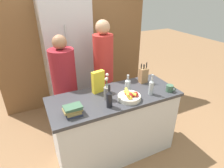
# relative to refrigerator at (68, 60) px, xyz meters

# --- Properties ---
(ground_plane) EXTENTS (14.00, 14.00, 0.00)m
(ground_plane) POSITION_rel_refrigerator_xyz_m (0.25, -1.31, -1.00)
(ground_plane) COLOR #936B47
(kitchen_island) EXTENTS (1.64, 0.66, 0.93)m
(kitchen_island) POSITION_rel_refrigerator_xyz_m (0.25, -1.31, -0.53)
(kitchen_island) COLOR silver
(kitchen_island) RESTS_ON ground_plane
(back_wall_wood) EXTENTS (2.84, 0.12, 2.60)m
(back_wall_wood) POSITION_rel_refrigerator_xyz_m (0.25, 0.36, 0.30)
(back_wall_wood) COLOR brown
(back_wall_wood) RESTS_ON ground_plane
(refrigerator) EXTENTS (0.75, 0.63, 2.00)m
(refrigerator) POSITION_rel_refrigerator_xyz_m (0.00, 0.00, 0.00)
(refrigerator) COLOR #B7B7BC
(refrigerator) RESTS_ON ground_plane
(fruit_bowl) EXTENTS (0.27, 0.27, 0.11)m
(fruit_bowl) POSITION_rel_refrigerator_xyz_m (0.37, -1.47, -0.03)
(fruit_bowl) COLOR silver
(fruit_bowl) RESTS_ON kitchen_island
(knife_block) EXTENTS (0.11, 0.09, 0.29)m
(knife_block) POSITION_rel_refrigerator_xyz_m (0.77, -1.15, 0.04)
(knife_block) COLOR #A87A4C
(knife_block) RESTS_ON kitchen_island
(flower_vase) EXTENTS (0.08, 0.08, 0.34)m
(flower_vase) POSITION_rel_refrigerator_xyz_m (0.13, -1.34, 0.04)
(flower_vase) COLOR gray
(flower_vase) RESTS_ON kitchen_island
(cereal_box) EXTENTS (0.17, 0.09, 0.28)m
(cereal_box) POSITION_rel_refrigerator_xyz_m (0.11, -1.13, 0.07)
(cereal_box) COLOR yellow
(cereal_box) RESTS_ON kitchen_island
(coffee_mug) EXTENTS (0.10, 0.11, 0.09)m
(coffee_mug) POSITION_rel_refrigerator_xyz_m (0.93, -1.52, -0.03)
(coffee_mug) COLOR #42664C
(coffee_mug) RESTS_ON kitchen_island
(book_stack) EXTENTS (0.20, 0.16, 0.11)m
(book_stack) POSITION_rel_refrigerator_xyz_m (-0.31, -1.47, -0.02)
(book_stack) COLOR #2D334C
(book_stack) RESTS_ON kitchen_island
(bottle_oil) EXTENTS (0.07, 0.07, 0.28)m
(bottle_oil) POSITION_rel_refrigerator_xyz_m (0.09, -1.50, 0.04)
(bottle_oil) COLOR black
(bottle_oil) RESTS_ON kitchen_island
(bottle_vinegar) EXTENTS (0.06, 0.06, 0.27)m
(bottle_vinegar) POSITION_rel_refrigerator_xyz_m (0.67, -1.47, 0.03)
(bottle_vinegar) COLOR #B2BCC1
(bottle_vinegar) RESTS_ON kitchen_island
(bottle_wine) EXTENTS (0.07, 0.07, 0.22)m
(bottle_wine) POSITION_rel_refrigerator_xyz_m (0.46, -1.26, 0.01)
(bottle_wine) COLOR #B2BCC1
(bottle_wine) RESTS_ON kitchen_island
(person_at_sink) EXTENTS (0.34, 0.34, 1.60)m
(person_at_sink) POSITION_rel_refrigerator_xyz_m (-0.23, -0.70, -0.10)
(person_at_sink) COLOR #383842
(person_at_sink) RESTS_ON ground_plane
(person_in_blue) EXTENTS (0.30, 0.30, 1.74)m
(person_in_blue) POSITION_rel_refrigerator_xyz_m (0.38, -0.67, -0.00)
(person_in_blue) COLOR #383842
(person_in_blue) RESTS_ON ground_plane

